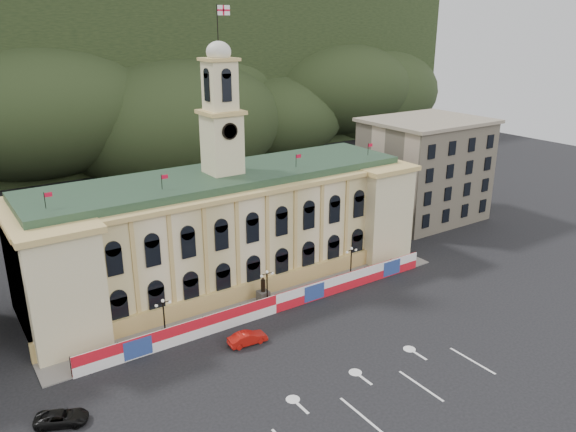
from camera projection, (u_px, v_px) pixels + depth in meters
ground at (352, 370)px, 59.55m from camera, size 260.00×260.00×0.00m
lane_markings at (385, 394)px, 55.63m from camera, size 26.00×10.00×0.02m
hill_ridge at (57, 84)px, 148.81m from camera, size 230.00×80.00×64.00m
city_hall at (227, 227)px, 78.64m from camera, size 56.20×17.60×37.10m
side_building_right at (424, 169)px, 103.48m from camera, size 21.00×17.00×18.60m
hoarding_fence at (276, 304)px, 70.98m from camera, size 50.00×0.44×2.50m
pavement at (264, 304)px, 73.44m from camera, size 56.00×5.50×0.16m
statue at (263, 295)px, 73.27m from camera, size 1.40×1.40×3.72m
lamp_left at (164, 315)px, 64.47m from camera, size 1.96×0.44×5.15m
lamp_center at (267, 285)px, 71.87m from camera, size 1.96×0.44×5.15m
lamp_right at (351, 261)px, 79.27m from camera, size 1.96×0.44×5.15m
red_sedan at (248, 338)px, 64.17m from camera, size 2.28×4.80×1.50m
black_suv at (62, 418)px, 51.37m from camera, size 5.82×6.43×1.32m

